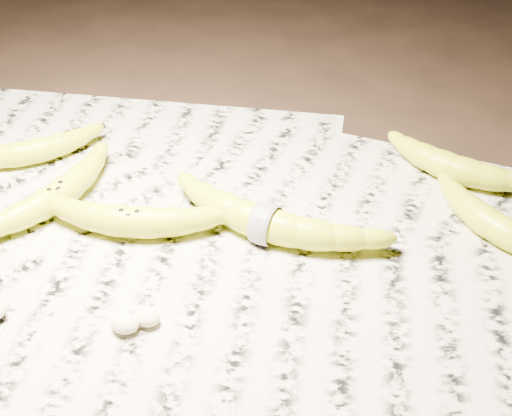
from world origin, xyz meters
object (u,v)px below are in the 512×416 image
at_px(banana_left_a, 55,194).
at_px(banana_center, 131,219).
at_px(banana_taped, 265,221).
at_px(banana_left_b, 29,150).
at_px(banana_upper_a, 496,224).
at_px(banana_upper_b, 455,166).

relative_size(banana_left_a, banana_center, 1.01).
relative_size(banana_left_a, banana_taped, 0.85).
height_order(banana_left_a, banana_left_b, banana_left_a).
bearing_deg(banana_taped, banana_left_a, -165.64).
distance_m(banana_taped, banana_upper_a, 0.25).
distance_m(banana_center, banana_upper_b, 0.40).
bearing_deg(banana_upper_a, banana_taped, -127.36).
distance_m(banana_left_a, banana_left_b, 0.11).
xyz_separation_m(banana_upper_a, banana_upper_b, (-0.06, 0.10, 0.00)).
bearing_deg(banana_upper_b, banana_left_a, -138.50).
bearing_deg(banana_left_a, banana_upper_b, -49.10).
height_order(banana_left_b, banana_taped, banana_taped).
bearing_deg(banana_left_b, banana_upper_a, -38.17).
xyz_separation_m(banana_taped, banana_upper_a, (0.23, 0.10, -0.00)).
bearing_deg(banana_taped, banana_center, -155.19).
distance_m(banana_left_b, banana_taped, 0.34).
distance_m(banana_left_b, banana_upper_a, 0.58).
distance_m(banana_upper_a, banana_upper_b, 0.12).
relative_size(banana_left_a, banana_upper_a, 1.12).
bearing_deg(banana_upper_b, banana_center, -129.87).
relative_size(banana_left_b, banana_center, 0.84).
distance_m(banana_left_b, banana_upper_b, 0.54).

